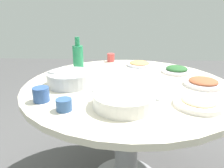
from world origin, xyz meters
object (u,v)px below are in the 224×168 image
Objects in this scene: tea_cup_near at (111,58)px; tea_cup_far at (64,105)px; soup_bowl at (124,100)px; rice_bowl at (69,78)px; dish_shrimp at (139,64)px; round_dining_table at (127,109)px; dish_greens at (177,70)px; green_bottle at (78,57)px; dish_stirfry at (203,83)px; dish_noodles at (198,102)px; tea_cup_side at (41,94)px.

tea_cup_near is 0.95m from tea_cup_far.
tea_cup_far is at bearing -78.31° from soup_bowl.
dish_shrimp is at bearing 136.74° from rice_bowl.
dish_greens is at bearing 125.13° from round_dining_table.
rice_bowl reaches higher than tea_cup_far.
green_bottle reaches higher than round_dining_table.
soup_bowl is at bearing 7.06° from tea_cup_near.
round_dining_table is 0.61m from tea_cup_near.
dish_stirfry is at bearing 69.32° from green_bottle.
green_bottle is at bearing -110.68° from dish_stirfry.
round_dining_table is 5.68× the size of dish_stirfry.
round_dining_table is 17.88× the size of tea_cup_near.
dish_greens is (-0.27, -0.09, 0.00)m from dish_stirfry.
green_bottle is at bearing -128.15° from round_dining_table.
rice_bowl is (0.05, -0.35, 0.22)m from round_dining_table.
dish_greens is at bearing 86.95° from green_bottle.
green_bottle is at bearing -130.75° from dish_noodles.
rice_bowl is at bearing -19.47° from tea_cup_near.
tea_cup_far is at bearing -63.81° from dish_stirfry.
tea_cup_side is (0.72, -0.53, 0.02)m from dish_shrimp.
tea_cup_far is (0.63, -0.64, 0.01)m from dish_greens.
dish_noodles is 0.31m from dish_stirfry.
dish_stirfry is 0.82m from tea_cup_near.
rice_bowl is 0.66m from dish_shrimp.
dish_stirfry is 0.82m from tea_cup_far.
dish_noodles is 0.95× the size of green_bottle.
dish_noodles is at bearing -22.76° from dish_stirfry.
tea_cup_far is at bearing 5.68° from green_bottle.
soup_bowl is 3.89× the size of tea_cup_side.
rice_bowl is at bearing -82.28° from round_dining_table.
tea_cup_near reaches higher than tea_cup_far.
rice_bowl is 1.30× the size of dish_greens.
tea_cup_side is (0.57, -0.07, -0.06)m from green_bottle.
dish_stirfry is at bearing 19.54° from dish_greens.
soup_bowl reaches higher than round_dining_table.
green_bottle is (-0.59, -0.68, 0.08)m from dish_noodles.
tea_cup_far reaches higher than round_dining_table.
round_dining_table is 0.56m from tea_cup_side.
dish_greens reaches higher than dish_noodles.
soup_bowl is 0.41m from tea_cup_side.
dish_stirfry is 3.08× the size of tea_cup_far.
round_dining_table is at bearing -133.43° from dish_noodles.
dish_stirfry is at bearing 157.24° from dish_noodles.
dish_noodles is (0.26, 0.67, -0.02)m from rice_bowl.
dish_noodles is at bearing 49.25° from green_bottle.
tea_cup_side reaches higher than tea_cup_near.
rice_bowl is 1.15× the size of dish_noodles.
tea_cup_side is (0.24, -0.08, -0.01)m from rice_bowl.
soup_bowl is 4.41× the size of tea_cup_near.
dish_stirfry reaches higher than dish_noodles.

